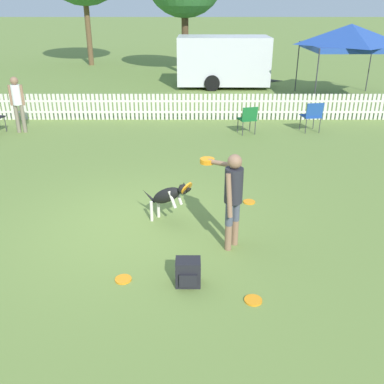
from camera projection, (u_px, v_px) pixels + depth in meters
ground_plane at (137, 225)px, 7.51m from camera, size 240.00×240.00×0.00m
handler_person at (233, 190)px, 6.49m from camera, size 0.70×1.00×1.56m
leaping_dog at (169, 195)px, 7.34m from camera, size 0.96×0.76×0.90m
frisbee_near_handler at (254, 300)px, 5.60m from camera, size 0.24×0.24×0.02m
frisbee_near_dog at (124, 279)px, 6.03m from camera, size 0.24×0.24×0.02m
frisbee_midfield at (250, 202)px, 8.36m from camera, size 0.24×0.24×0.02m
backpack_on_grass at (189, 273)px, 5.86m from camera, size 0.34×0.29×0.39m
picket_fence at (163, 107)px, 14.12m from camera, size 22.33×0.04×0.86m
folding_chair_center at (314, 114)px, 12.69m from camera, size 0.59×0.61×0.91m
folding_chair_green_right at (249, 118)px, 12.52m from camera, size 0.58×0.59×0.83m
canopy_tent_main at (352, 37)px, 16.53m from camera, size 3.17×3.17×2.85m
spectator_standing at (18, 99)px, 12.51m from camera, size 0.41×0.27×1.64m
equipment_trailer at (224, 60)px, 19.53m from camera, size 4.93×2.52×2.21m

